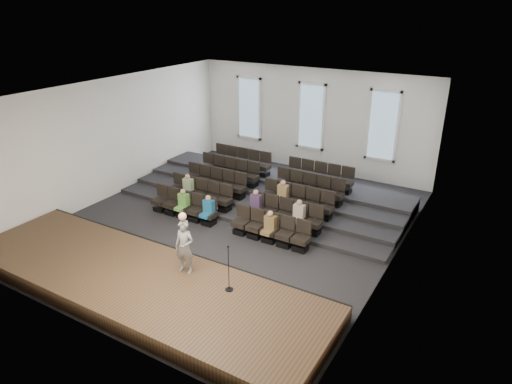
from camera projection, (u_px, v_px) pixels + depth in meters
ground at (233, 222)px, 17.52m from camera, size 14.00×14.00×0.00m
ceiling at (230, 91)px, 15.57m from camera, size 12.00×14.00×0.02m
wall_back at (311, 120)px, 22.11m from camera, size 12.00×0.04×5.00m
wall_front at (72, 243)px, 10.98m from camera, size 12.00×0.04×5.00m
wall_left at (114, 137)px, 19.36m from camera, size 0.04×14.00×5.00m
wall_right at (399, 194)px, 13.73m from camera, size 0.04×14.00×5.00m
stage at (138, 282)px, 13.38m from camera, size 11.80×3.60×0.50m
stage_lip at (177, 255)px, 14.78m from camera, size 11.80×0.06×0.52m
risers at (273, 190)px, 19.96m from camera, size 11.80×4.80×0.60m
seating_rows at (254, 193)px, 18.48m from camera, size 6.80×4.70×1.67m
windows at (311, 116)px, 21.98m from camera, size 8.44×0.10×3.24m
audience at (239, 203)px, 17.25m from camera, size 5.45×2.64×1.10m
speaker at (185, 247)px, 13.14m from camera, size 0.64×0.46×1.66m
mic_stand at (229, 277)px, 12.45m from camera, size 0.23×0.23×1.40m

